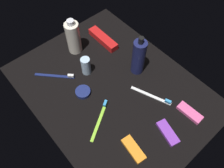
{
  "coord_description": "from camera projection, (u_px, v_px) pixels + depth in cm",
  "views": [
    {
      "loc": [
        40.26,
        -35.0,
        83.34
      ],
      "look_at": [
        0.0,
        0.0,
        3.0
      ],
      "focal_mm": 36.69,
      "sensor_mm": 36.0,
      "label": 1
    }
  ],
  "objects": [
    {
      "name": "ground_plane",
      "position": [
        112.0,
        89.0,
        0.99
      ],
      "size": [
        84.0,
        64.0,
        1.2
      ],
      "primitive_type": "cube",
      "color": "black"
    },
    {
      "name": "lotion_bottle",
      "position": [
        138.0,
        56.0,
        0.97
      ],
      "size": [
        5.73,
        5.73,
        20.23
      ],
      "color": "#1A1E4E",
      "rests_on": "ground_plane"
    },
    {
      "name": "bodywash_bottle",
      "position": [
        73.0,
        37.0,
        1.04
      ],
      "size": [
        6.44,
        6.44,
        18.07
      ],
      "color": "silver",
      "rests_on": "ground_plane"
    },
    {
      "name": "deodorant_stick",
      "position": [
        86.0,
        66.0,
        1.0
      ],
      "size": [
        4.1,
        4.1,
        8.68
      ],
      "primitive_type": "cylinder",
      "color": "silver",
      "rests_on": "ground_plane"
    },
    {
      "name": "toothbrush_lime",
      "position": [
        100.0,
        118.0,
        0.9
      ],
      "size": [
        10.48,
        15.94,
        2.1
      ],
      "color": "#8CD133",
      "rests_on": "ground_plane"
    },
    {
      "name": "toothbrush_white",
      "position": [
        153.0,
        96.0,
        0.96
      ],
      "size": [
        17.2,
        7.67,
        2.1
      ],
      "color": "white",
      "rests_on": "ground_plane"
    },
    {
      "name": "toothbrush_navy",
      "position": [
        57.0,
        76.0,
        1.02
      ],
      "size": [
        13.94,
        13.2,
        2.1
      ],
      "color": "navy",
      "rests_on": "ground_plane"
    },
    {
      "name": "toothpaste_box_red",
      "position": [
        103.0,
        39.0,
        1.13
      ],
      "size": [
        17.62,
        4.47,
        3.2
      ],
      "primitive_type": "cube",
      "rotation": [
        0.0,
        0.0,
        0.0
      ],
      "color": "red",
      "rests_on": "ground_plane"
    },
    {
      "name": "snack_bar_pink",
      "position": [
        190.0,
        113.0,
        0.92
      ],
      "size": [
        10.59,
        4.51,
        1.5
      ],
      "primitive_type": "cube",
      "rotation": [
        0.0,
        0.0,
        0.05
      ],
      "color": "#E55999",
      "rests_on": "ground_plane"
    },
    {
      "name": "snack_bar_orange",
      "position": [
        133.0,
        149.0,
        0.83
      ],
      "size": [
        10.82,
        5.27,
        1.5
      ],
      "primitive_type": "cube",
      "rotation": [
        0.0,
        0.0,
        -0.13
      ],
      "color": "orange",
      "rests_on": "ground_plane"
    },
    {
      "name": "snack_bar_purple",
      "position": [
        168.0,
        133.0,
        0.87
      ],
      "size": [
        11.06,
        6.39,
        1.5
      ],
      "primitive_type": "cube",
      "rotation": [
        0.0,
        0.0,
        -0.24
      ],
      "color": "purple",
      "rests_on": "ground_plane"
    },
    {
      "name": "cream_tin_left",
      "position": [
        83.0,
        92.0,
        0.97
      ],
      "size": [
        6.44,
        6.44,
        1.69
      ],
      "primitive_type": "cylinder",
      "color": "navy",
      "rests_on": "ground_plane"
    }
  ]
}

